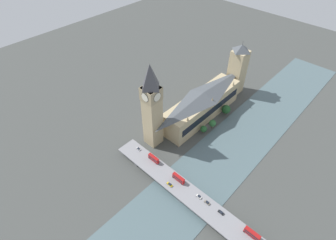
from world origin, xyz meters
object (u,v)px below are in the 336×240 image
at_px(clock_tower, 152,105).
at_px(double_decker_bus_rear, 252,234).
at_px(car_northbound_tail, 207,202).
at_px(car_southbound_mid, 199,197).
at_px(car_northbound_lead, 221,212).
at_px(car_northbound_mid, 139,149).
at_px(car_southbound_lead, 170,184).
at_px(parliament_hall, 202,105).
at_px(double_decker_bus_lead, 154,158).
at_px(victoria_tower, 237,69).
at_px(road_bridge, 185,192).
at_px(double_decker_bus_mid, 179,178).

bearing_deg(clock_tower, double_decker_bus_rear, 170.30).
distance_m(clock_tower, car_northbound_tail, 82.12).
bearing_deg(car_northbound_tail, car_southbound_mid, 1.81).
height_order(car_northbound_lead, car_northbound_mid, car_northbound_mid).
relative_size(clock_tower, car_southbound_lead, 16.15).
xyz_separation_m(parliament_hall, double_decker_bus_lead, (-8.89, 73.26, -5.85)).
bearing_deg(victoria_tower, double_decker_bus_lead, 93.94).
height_order(road_bridge, double_decker_bus_mid, double_decker_bus_mid).
bearing_deg(double_decker_bus_lead, parliament_hall, -83.09).
relative_size(clock_tower, victoria_tower, 1.33).
bearing_deg(car_northbound_mid, car_southbound_lead, 169.90).
height_order(victoria_tower, car_northbound_tail, victoria_tower).
height_order(clock_tower, double_decker_bus_lead, clock_tower).
relative_size(double_decker_bus_lead, car_northbound_tail, 2.38).
bearing_deg(car_southbound_lead, victoria_tower, -76.34).
bearing_deg(victoria_tower, clock_tower, 84.97).
bearing_deg(car_northbound_mid, road_bridge, 176.19).
bearing_deg(parliament_hall, clock_tower, 79.85).
bearing_deg(car_northbound_tail, double_decker_bus_rear, -178.59).
height_order(double_decker_bus_rear, car_southbound_mid, double_decker_bus_rear).
height_order(clock_tower, car_southbound_mid, clock_tower).
height_order(double_decker_bus_rear, car_northbound_tail, double_decker_bus_rear).
bearing_deg(double_decker_bus_lead, car_southbound_lead, 162.25).
xyz_separation_m(car_northbound_lead, car_northbound_tail, (11.13, 0.51, 0.03)).
relative_size(victoria_tower, double_decker_bus_rear, 5.42).
relative_size(parliament_hall, clock_tower, 1.16).
distance_m(parliament_hall, double_decker_bus_lead, 74.03).
xyz_separation_m(victoria_tower, car_southbound_lead, (-33.43, 137.55, -20.78)).
xyz_separation_m(parliament_hall, car_northbound_mid, (8.65, 73.62, -7.89)).
distance_m(double_decker_bus_lead, car_southbound_lead, 25.79).
xyz_separation_m(victoria_tower, car_northbound_lead, (-73.27, 129.97, -20.83)).
relative_size(double_decker_bus_lead, double_decker_bus_mid, 0.98).
distance_m(car_northbound_lead, car_northbound_mid, 81.86).
bearing_deg(double_decker_bus_lead, car_northbound_mid, 1.15).
distance_m(parliament_hall, double_decker_bus_mid, 81.98).
xyz_separation_m(car_northbound_mid, car_northbound_tail, (-70.73, 0.41, 0.00)).
distance_m(double_decker_bus_mid, double_decker_bus_rear, 60.46).
distance_m(car_northbound_mid, car_southbound_lead, 42.68).
relative_size(parliament_hall, car_northbound_tail, 21.10).
relative_size(double_decker_bus_lead, car_southbound_mid, 2.53).
bearing_deg(clock_tower, car_northbound_lead, 167.51).
xyz_separation_m(parliament_hall, car_northbound_tail, (-62.08, 74.03, -7.89)).
relative_size(parliament_hall, car_northbound_lead, 21.04).
bearing_deg(double_decker_bus_mid, car_northbound_lead, -179.71).
height_order(double_decker_bus_rear, car_northbound_mid, double_decker_bus_rear).
xyz_separation_m(parliament_hall, road_bridge, (-44.91, 77.19, -9.64)).
height_order(car_northbound_lead, car_southbound_lead, car_southbound_lead).
xyz_separation_m(road_bridge, car_southbound_lead, (11.54, 3.91, 1.78)).
bearing_deg(clock_tower, victoria_tower, -95.03).
bearing_deg(victoria_tower, car_northbound_tail, 115.47).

